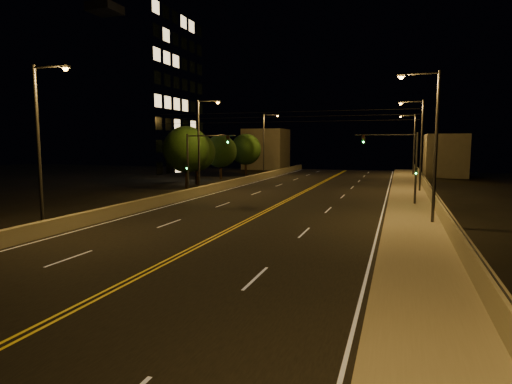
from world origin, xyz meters
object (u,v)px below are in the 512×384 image
(traffic_signal_right, at_px, (404,160))
(tree_1, at_px, (196,152))
(traffic_signal_left, at_px, (197,157))
(streetlight_2, at_px, (419,140))
(tree_2, at_px, (221,151))
(streetlight_6, at_px, (265,141))
(streetlight_1, at_px, (432,138))
(streetlight_4, at_px, (42,138))
(tree_3, at_px, (246,149))
(tree_0, at_px, (186,149))
(streetlight_3, at_px, (413,141))
(streetlight_5, at_px, (201,140))
(building_tower, at_px, (108,97))

(traffic_signal_right, xyz_separation_m, tree_1, (-24.74, 11.83, 0.24))
(traffic_signal_left, bearing_deg, streetlight_2, 27.20)
(tree_1, xyz_separation_m, tree_2, (-0.31, 8.46, -0.08))
(streetlight_6, xyz_separation_m, traffic_signal_right, (19.94, -25.78, -1.67))
(traffic_signal_right, bearing_deg, traffic_signal_left, 180.00)
(streetlight_1, height_order, streetlight_2, same)
(traffic_signal_left, bearing_deg, streetlight_4, -93.67)
(streetlight_4, bearing_deg, traffic_signal_right, 41.50)
(tree_3, bearing_deg, tree_2, -100.02)
(tree_2, bearing_deg, streetlight_2, -20.32)
(traffic_signal_right, xyz_separation_m, tree_2, (-25.05, 20.29, 0.16))
(traffic_signal_right, xyz_separation_m, tree_0, (-23.58, 6.90, 0.65))
(streetlight_2, bearing_deg, streetlight_3, 90.00)
(streetlight_4, bearing_deg, streetlight_5, 90.00)
(streetlight_4, xyz_separation_m, tree_3, (-3.84, 45.15, -1.31))
(building_tower, bearing_deg, tree_3, 31.34)
(streetlight_3, xyz_separation_m, tree_3, (-25.31, -6.86, -1.31))
(streetlight_2, xyz_separation_m, tree_3, (-25.31, 17.06, -1.31))
(streetlight_6, bearing_deg, streetlight_1, -57.89)
(streetlight_6, distance_m, traffic_signal_right, 32.63)
(traffic_signal_left, height_order, tree_3, tree_3)
(streetlight_5, relative_size, streetlight_6, 1.00)
(streetlight_2, distance_m, tree_0, 25.38)
(tree_0, height_order, tree_3, tree_0)
(streetlight_5, relative_size, tree_1, 1.48)
(streetlight_1, relative_size, tree_1, 1.48)
(streetlight_3, xyz_separation_m, tree_2, (-26.58, -14.08, -1.51))
(streetlight_5, bearing_deg, tree_3, 99.00)
(streetlight_1, xyz_separation_m, tree_3, (-25.31, 35.94, -1.31))
(streetlight_1, xyz_separation_m, tree_2, (-26.58, 28.72, -1.51))
(tree_2, height_order, tree_3, tree_3)
(streetlight_5, xyz_separation_m, traffic_signal_right, (19.94, -3.29, -1.67))
(streetlight_6, height_order, building_tower, building_tower)
(tree_0, bearing_deg, streetlight_6, 79.09)
(streetlight_4, bearing_deg, traffic_signal_left, 86.33)
(tree_3, bearing_deg, streetlight_5, -81.00)
(traffic_signal_left, bearing_deg, tree_0, 124.63)
(traffic_signal_right, bearing_deg, streetlight_5, 170.63)
(streetlight_4, distance_m, building_tower, 41.07)
(streetlight_5, xyz_separation_m, tree_2, (-5.11, 17.00, -1.51))
(streetlight_1, distance_m, tree_3, 43.98)
(building_tower, xyz_separation_m, tree_1, (16.71, -4.92, -7.87))
(tree_1, bearing_deg, building_tower, 163.60)
(streetlight_1, relative_size, building_tower, 0.38)
(tree_1, bearing_deg, streetlight_2, -3.01)
(tree_0, bearing_deg, streetlight_5, -44.81)
(streetlight_2, relative_size, tree_0, 1.34)
(streetlight_3, xyz_separation_m, building_tower, (-42.98, -17.63, 6.44))
(streetlight_4, distance_m, traffic_signal_right, 26.67)
(tree_1, bearing_deg, streetlight_6, 71.01)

